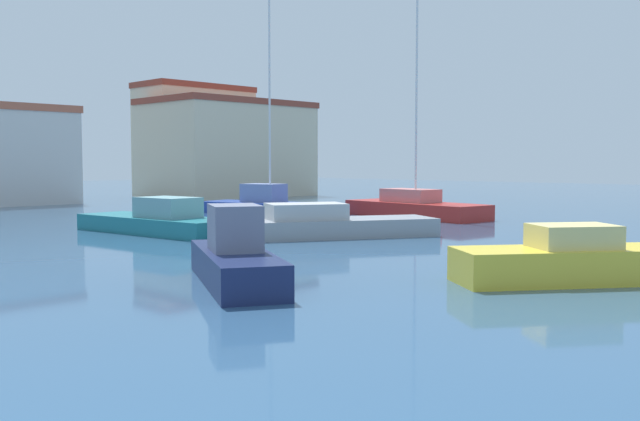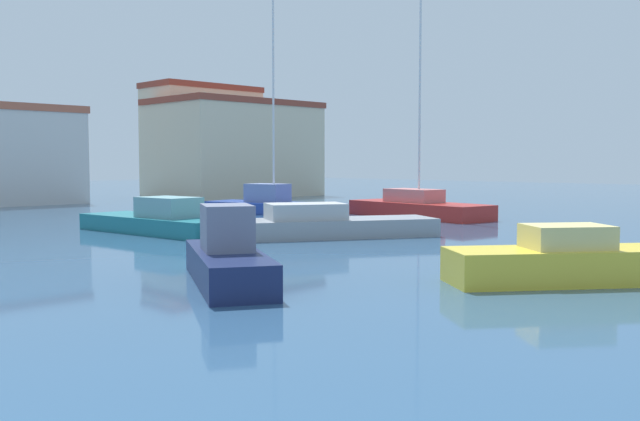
# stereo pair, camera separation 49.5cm
# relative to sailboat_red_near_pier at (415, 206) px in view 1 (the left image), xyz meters

# --- Properties ---
(water) EXTENTS (160.00, 160.00, 0.00)m
(water) POSITION_rel_sailboat_red_near_pier_xyz_m (-15.37, 2.16, -0.58)
(water) COLOR #2D5175
(water) RESTS_ON ground
(sailboat_red_near_pier) EXTENTS (3.64, 8.60, 13.02)m
(sailboat_red_near_pier) POSITION_rel_sailboat_red_near_pier_xyz_m (0.00, 0.00, 0.00)
(sailboat_red_near_pier) COLOR #B22823
(sailboat_red_near_pier) RESTS_ON water
(motorboat_teal_far_left) EXTENTS (3.13, 8.01, 1.52)m
(motorboat_teal_far_left) POSITION_rel_sailboat_red_near_pier_xyz_m (-14.28, 2.49, -0.08)
(motorboat_teal_far_left) COLOR #1E707A
(motorboat_teal_far_left) RESTS_ON water
(sailboat_blue_inner_mooring) EXTENTS (4.37, 8.65, 12.99)m
(sailboat_blue_inner_mooring) POSITION_rel_sailboat_red_near_pier_xyz_m (-3.71, 7.51, -0.01)
(sailboat_blue_inner_mooring) COLOR #233D93
(sailboat_blue_inner_mooring) RESTS_ON water
(motorboat_grey_mid_harbor) EXTENTS (8.47, 6.13, 1.34)m
(motorboat_grey_mid_harbor) POSITION_rel_sailboat_red_near_pier_xyz_m (-10.52, -3.53, -0.10)
(motorboat_grey_mid_harbor) COLOR gray
(motorboat_grey_mid_harbor) RESTS_ON water
(motorboat_navy_distant_north) EXTENTS (4.03, 5.54, 1.92)m
(motorboat_navy_distant_north) POSITION_rel_sailboat_red_near_pier_xyz_m (-19.84, -9.42, 0.03)
(motorboat_navy_distant_north) COLOR #19234C
(motorboat_navy_distant_north) RESTS_ON water
(motorboat_yellow_outer_mooring) EXTENTS (5.71, 4.91, 1.42)m
(motorboat_yellow_outer_mooring) POSITION_rel_sailboat_red_near_pier_xyz_m (-13.92, -15.15, -0.05)
(motorboat_yellow_outer_mooring) COLOR gold
(motorboat_yellow_outer_mooring) RESTS_ON water
(harbor_office) EXTENTS (10.27, 5.12, 9.82)m
(harbor_office) POSITION_rel_sailboat_red_near_pier_xyz_m (7.57, 30.07, 4.34)
(harbor_office) COLOR beige
(harbor_office) RESTS_ON ground
(waterfront_apartments) EXTENTS (13.45, 8.76, 8.15)m
(waterfront_apartments) POSITION_rel_sailboat_red_near_pier_xyz_m (7.68, 25.51, 3.50)
(waterfront_apartments) COLOR beige
(waterfront_apartments) RESTS_ON ground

